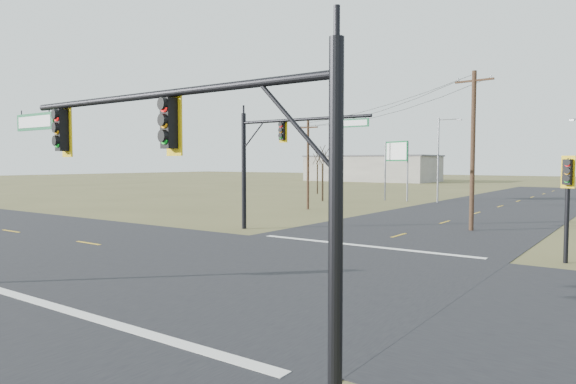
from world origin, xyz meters
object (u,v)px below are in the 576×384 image
(utility_pole_near, at_px, (473,148))
(streetlight_c, at_px, (440,155))
(pedestal_signal_ne, at_px, (567,185))
(bare_tree_b, at_px, (317,158))
(mast_arm_near, at_px, (170,145))
(highway_sign, at_px, (396,159))
(bare_tree_a, at_px, (323,154))
(utility_pole_far, at_px, (308,163))
(mast_arm_far, at_px, (281,145))

(utility_pole_near, bearing_deg, streetlight_c, 113.87)
(pedestal_signal_ne, xyz_separation_m, bare_tree_b, (-33.74, 34.31, 1.57))
(mast_arm_near, xyz_separation_m, utility_pole_near, (-0.74, 24.82, 0.50))
(highway_sign, distance_m, bare_tree_a, 8.10)
(mast_arm_near, distance_m, bare_tree_a, 45.34)
(highway_sign, bearing_deg, bare_tree_a, -117.21)
(utility_pole_far, distance_m, streetlight_c, 15.82)
(utility_pole_far, height_order, bare_tree_b, utility_pole_far)
(mast_arm_near, bearing_deg, bare_tree_a, 126.67)
(pedestal_signal_ne, bearing_deg, bare_tree_b, 150.27)
(mast_arm_near, xyz_separation_m, mast_arm_far, (-9.87, 17.45, 0.69))
(utility_pole_near, height_order, bare_tree_b, utility_pole_near)
(mast_arm_near, height_order, utility_pole_far, utility_pole_far)
(mast_arm_far, distance_m, streetlight_c, 27.77)
(bare_tree_a, bearing_deg, streetlight_c, 24.12)
(highway_sign, height_order, streetlight_c, streetlight_c)
(mast_arm_far, relative_size, utility_pole_near, 0.92)
(mast_arm_near, height_order, bare_tree_a, bare_tree_a)
(pedestal_signal_ne, height_order, streetlight_c, streetlight_c)
(streetlight_c, relative_size, bare_tree_b, 1.45)
(highway_sign, height_order, bare_tree_b, highway_sign)
(streetlight_c, bearing_deg, highway_sign, -176.79)
(pedestal_signal_ne, xyz_separation_m, utility_pole_far, (-22.31, 14.53, 0.89))
(utility_pole_far, bearing_deg, bare_tree_a, 114.03)
(mast_arm_far, distance_m, highway_sign, 28.15)
(mast_arm_far, bearing_deg, pedestal_signal_ne, -6.21)
(utility_pole_near, xyz_separation_m, bare_tree_a, (-20.21, 15.38, 0.04))
(mast_arm_near, bearing_deg, streetlight_c, 111.34)
(utility_pole_far, distance_m, bare_tree_a, 9.99)
(mast_arm_near, height_order, mast_arm_far, mast_arm_far)
(utility_pole_far, bearing_deg, mast_arm_far, -62.80)
(bare_tree_b, bearing_deg, utility_pole_far, -59.97)
(utility_pole_near, xyz_separation_m, streetlight_c, (-9.02, 20.39, -0.12))
(bare_tree_b, bearing_deg, bare_tree_a, -55.38)
(mast_arm_near, relative_size, mast_arm_far, 1.15)
(mast_arm_near, distance_m, pedestal_signal_ne, 17.50)
(utility_pole_near, relative_size, bare_tree_a, 1.51)
(mast_arm_far, distance_m, utility_pole_near, 11.74)
(utility_pole_far, bearing_deg, streetlight_c, 63.15)
(streetlight_c, xyz_separation_m, bare_tree_b, (-18.57, 5.68, -0.09))
(utility_pole_near, relative_size, streetlight_c, 1.11)
(mast_arm_far, xyz_separation_m, streetlight_c, (0.11, 27.77, -0.31))
(mast_arm_near, xyz_separation_m, bare_tree_a, (-20.95, 40.21, 0.54))
(pedestal_signal_ne, xyz_separation_m, highway_sign, (-20.00, 28.60, 1.29))
(mast_arm_far, bearing_deg, utility_pole_near, 35.93)
(streetlight_c, bearing_deg, bare_tree_b, 165.91)
(highway_sign, bearing_deg, streetlight_c, 25.04)
(highway_sign, height_order, bare_tree_a, highway_sign)
(highway_sign, bearing_deg, bare_tree_b, -177.79)
(utility_pole_near, relative_size, highway_sign, 1.50)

